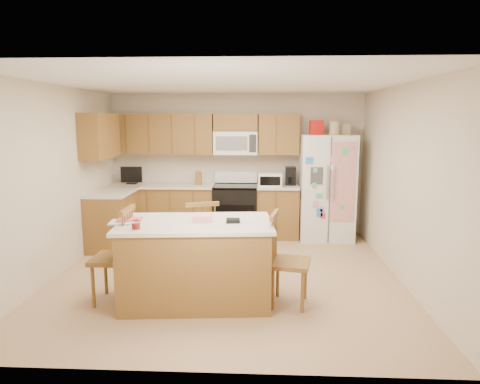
# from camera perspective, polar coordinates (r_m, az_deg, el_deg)

# --- Properties ---
(ground) EXTENTS (4.50, 4.50, 0.00)m
(ground) POSITION_cam_1_polar(r_m,az_deg,el_deg) (5.83, -1.74, -10.95)
(ground) COLOR #A77757
(ground) RESTS_ON ground
(room_shell) EXTENTS (4.60, 4.60, 2.52)m
(room_shell) POSITION_cam_1_polar(r_m,az_deg,el_deg) (5.50, -1.81, 3.26)
(room_shell) COLOR beige
(room_shell) RESTS_ON ground
(cabinetry) EXTENTS (3.36, 1.56, 2.15)m
(cabinetry) POSITION_cam_1_polar(r_m,az_deg,el_deg) (7.46, -8.23, 0.78)
(cabinetry) COLOR brown
(cabinetry) RESTS_ON ground
(stove) EXTENTS (0.76, 0.65, 1.13)m
(stove) POSITION_cam_1_polar(r_m,az_deg,el_deg) (7.56, -0.61, -2.40)
(stove) COLOR black
(stove) RESTS_ON ground
(refrigerator) EXTENTS (0.90, 0.79, 2.04)m
(refrigerator) POSITION_cam_1_polar(r_m,az_deg,el_deg) (7.49, 11.44, 0.77)
(refrigerator) COLOR white
(refrigerator) RESTS_ON ground
(island) EXTENTS (1.83, 1.13, 1.02)m
(island) POSITION_cam_1_polar(r_m,az_deg,el_deg) (4.92, -5.90, -9.18)
(island) COLOR brown
(island) RESTS_ON ground
(windsor_chair_left) EXTENTS (0.45, 0.47, 1.09)m
(windsor_chair_left) POSITION_cam_1_polar(r_m,az_deg,el_deg) (5.07, -16.27, -8.39)
(windsor_chair_left) COLOR brown
(windsor_chair_left) RESTS_ON ground
(windsor_chair_back) EXTENTS (0.56, 0.55, 1.03)m
(windsor_chair_back) POSITION_cam_1_polar(r_m,az_deg,el_deg) (5.61, -5.29, -6.57)
(windsor_chair_back) COLOR brown
(windsor_chair_back) RESTS_ON ground
(windsor_chair_right) EXTENTS (0.50, 0.52, 1.04)m
(windsor_chair_right) POSITION_cam_1_polar(r_m,az_deg,el_deg) (4.83, 6.35, -9.22)
(windsor_chair_right) COLOR brown
(windsor_chair_right) RESTS_ON ground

